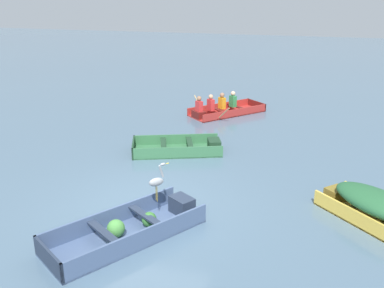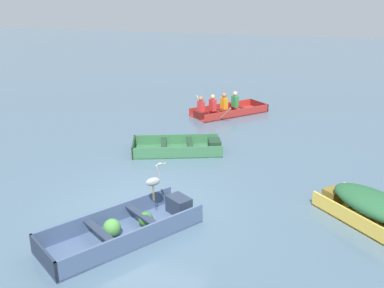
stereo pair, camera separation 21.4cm
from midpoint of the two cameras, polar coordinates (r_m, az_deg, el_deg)
ground_plane at (r=9.84m, az=-5.85°, el=-8.32°), size 80.00×80.00×0.00m
dinghy_slate_blue_foreground at (r=8.80m, az=-7.77°, el=-10.94°), size 2.73×3.32×0.41m
skiff_yellow_near_moored at (r=9.75m, az=23.81°, el=-7.76°), size 2.56×2.50×0.69m
skiff_green_mid_moored at (r=12.97m, az=-0.96°, el=-0.49°), size 2.91×2.08×0.35m
rowboat_red_with_crew at (r=16.87m, az=4.70°, el=4.63°), size 2.88×3.03×0.88m
heron_on_dinghy at (r=8.99m, az=-4.44°, el=-4.87°), size 0.38×0.37×0.84m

